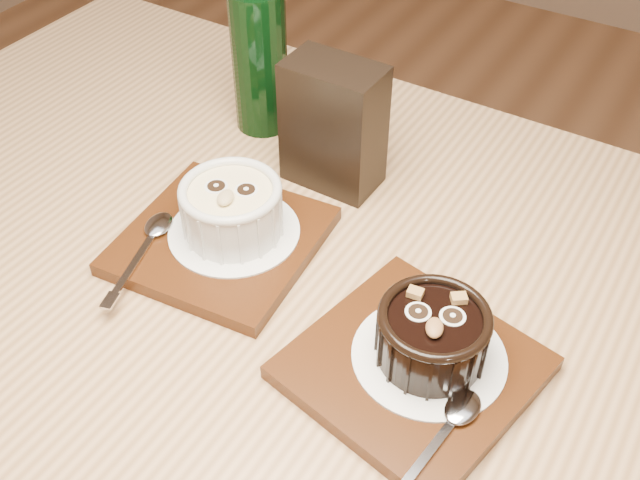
% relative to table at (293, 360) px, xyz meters
% --- Properties ---
extents(table, '(1.21, 0.81, 0.75)m').
position_rel_table_xyz_m(table, '(0.00, 0.00, 0.00)').
color(table, '#9A6D43').
rests_on(table, ground).
extents(tray_left, '(0.20, 0.20, 0.01)m').
position_rel_table_xyz_m(tray_left, '(-0.10, 0.03, 0.10)').
color(tray_left, '#45200B').
rests_on(tray_left, table).
extents(doily_left, '(0.13, 0.13, 0.00)m').
position_rel_table_xyz_m(doily_left, '(-0.09, 0.04, 0.11)').
color(doily_left, white).
rests_on(doily_left, tray_left).
extents(ramekin_white, '(0.10, 0.10, 0.06)m').
position_rel_table_xyz_m(ramekin_white, '(-0.09, 0.04, 0.14)').
color(ramekin_white, silver).
rests_on(ramekin_white, doily_left).
extents(spoon_left, '(0.06, 0.14, 0.01)m').
position_rel_table_xyz_m(spoon_left, '(-0.15, -0.03, 0.11)').
color(spoon_left, silver).
rests_on(spoon_left, tray_left).
extents(tray_right, '(0.21, 0.21, 0.01)m').
position_rel_table_xyz_m(tray_right, '(0.13, -0.02, 0.10)').
color(tray_right, '#45200B').
rests_on(tray_right, table).
extents(doily_right, '(0.13, 0.13, 0.00)m').
position_rel_table_xyz_m(doily_right, '(0.14, -0.01, 0.11)').
color(doily_right, white).
rests_on(doily_right, tray_right).
extents(ramekin_dark, '(0.09, 0.09, 0.06)m').
position_rel_table_xyz_m(ramekin_dark, '(0.14, -0.01, 0.14)').
color(ramekin_dark, black).
rests_on(ramekin_dark, doily_right).
extents(spoon_right, '(0.04, 0.14, 0.01)m').
position_rel_table_xyz_m(spoon_right, '(0.18, -0.08, 0.11)').
color(spoon_right, silver).
rests_on(spoon_right, tray_right).
extents(condiment_stand, '(0.10, 0.06, 0.14)m').
position_rel_table_xyz_m(condiment_stand, '(-0.06, 0.18, 0.16)').
color(condiment_stand, black).
rests_on(condiment_stand, table).
extents(green_bottle, '(0.06, 0.06, 0.24)m').
position_rel_table_xyz_m(green_bottle, '(-0.18, 0.23, 0.18)').
color(green_bottle, black).
rests_on(green_bottle, table).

